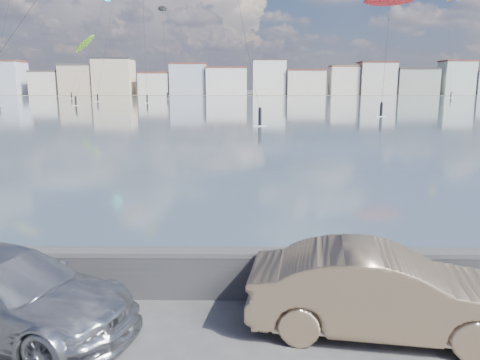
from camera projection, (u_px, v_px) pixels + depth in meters
The scene contains 9 objects.
bay_water at pixel (239, 105), 96.65m from camera, with size 500.00×177.00×0.00m, color #324951.
far_shore_strip at pixel (242, 94), 202.93m from camera, with size 500.00×60.00×0.00m, color #4C473D.
seawall at pixel (191, 270), 9.56m from camera, with size 400.00×0.36×1.08m.
far_buildings at pixel (245, 80), 187.99m from camera, with size 240.79×13.26×14.60m.
car_silver at pixel (5, 292), 8.23m from camera, with size 2.01×4.95×1.44m, color #A2A3A9.
car_champagne at pixel (382, 291), 8.16m from camera, with size 1.62×4.63×1.53m, color tan.
kitesurfer_0 at pixel (162, 9), 145.72m from camera, with size 5.78×18.19×29.33m.
kitesurfer_1 at pixel (85, 44), 153.23m from camera, with size 9.48×18.35×20.37m.
kitesurfer_3 at pixel (390, 1), 71.04m from camera, with size 10.45×15.88×18.19m.
Camera 1 is at (1.10, -6.28, 4.31)m, focal length 35.00 mm.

